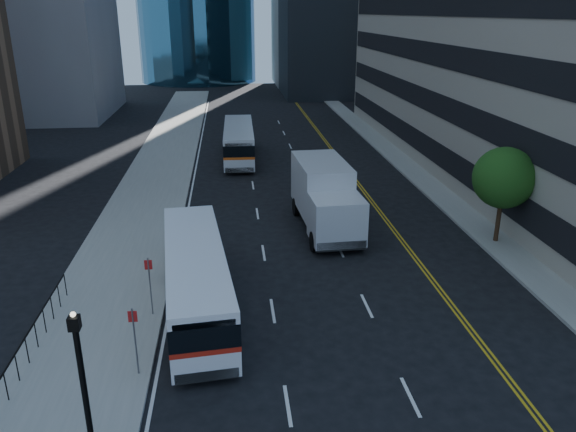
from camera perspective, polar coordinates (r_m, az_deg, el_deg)
The scene contains 8 objects.
ground at distance 22.52m, azimuth 7.95°, elevation -11.56°, with size 160.00×160.00×0.00m, color black.
sidewalk_west at distance 45.41m, azimuth -12.77°, elevation 4.71°, with size 5.00×90.00×0.15m, color gray.
sidewalk_east at distance 47.21m, azimuth 11.53°, elevation 5.39°, with size 2.00×90.00×0.15m, color gray.
street_tree at distance 31.09m, azimuth 21.09°, elevation 3.62°, with size 3.20×3.20×5.10m.
lamp_post at distance 15.96m, azimuth -20.07°, elevation -15.75°, with size 0.28×0.28×4.56m.
bus_front at distance 23.36m, azimuth -9.32°, elevation -6.19°, with size 3.44×10.86×2.75m.
bus_rear at distance 47.41m, azimuth -5.03°, elevation 7.58°, with size 2.55×10.85×2.79m.
box_truck at distance 31.58m, azimuth 3.79°, elevation 2.02°, with size 3.08×7.93×3.74m.
Camera 1 is at (-5.02, -18.54, 11.76)m, focal length 35.00 mm.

